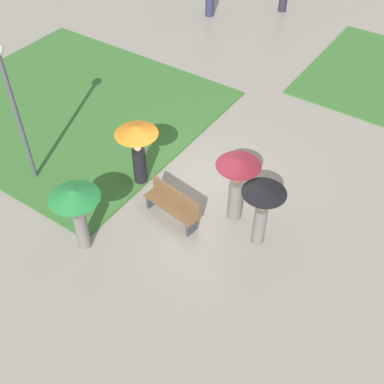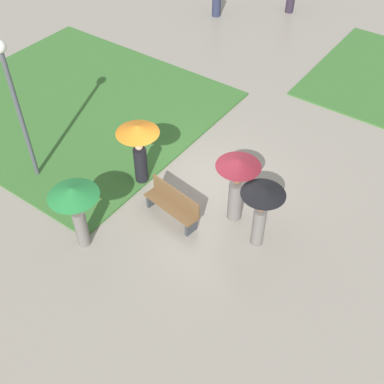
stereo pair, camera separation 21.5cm
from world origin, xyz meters
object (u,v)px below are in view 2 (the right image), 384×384
Objects in this scene: crowd_person_maroon at (237,180)px; crowd_person_green at (75,202)px; park_bench at (173,204)px; crowd_person_black at (262,204)px; crowd_person_orange at (139,142)px; lamp_post at (14,95)px.

crowd_person_green is at bearing 64.10° from crowd_person_maroon.
crowd_person_black is at bearing 21.38° from park_bench.
crowd_person_green is (-1.25, -2.00, 0.99)m from park_bench.
crowd_person_black is (3.75, -0.08, -0.05)m from crowd_person_orange.
lamp_post is at bearing -158.26° from park_bench.
crowd_person_green reaches higher than park_bench.
crowd_person_orange is at bearing 21.99° from crowd_person_maroon.
crowd_person_black is at bearing -176.08° from crowd_person_green.
crowd_person_orange is (2.59, 1.55, -1.28)m from lamp_post.
park_bench is 0.89× the size of crowd_person_green.
crowd_person_green is at bearing -19.74° from lamp_post.
crowd_person_orange is (-2.84, -0.33, 0.08)m from crowd_person_maroon.
crowd_person_orange reaches higher than park_bench.
crowd_person_green is 2.60m from crowd_person_orange.
lamp_post reaches higher than crowd_person_black.
lamp_post is 3.29m from crowd_person_green.
crowd_person_black is at bearing 134.53° from crowd_person_orange.
crowd_person_maroon reaches higher than crowd_person_green.
crowd_person_maroon is at bearing 43.57° from park_bench.
crowd_person_green is (2.88, -1.03, -1.22)m from lamp_post.
lamp_post is at bearing 34.44° from crowd_person_maroon.
lamp_post is 6.64m from crowd_person_black.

